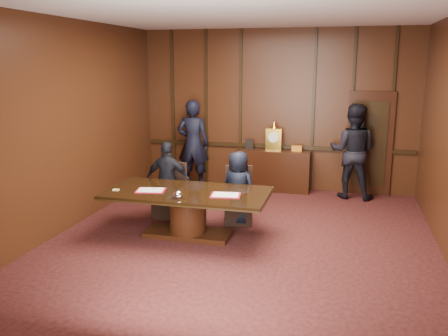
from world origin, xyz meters
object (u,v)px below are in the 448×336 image
Objects in this scene: sideboard at (273,169)px; signatory_left at (168,180)px; witness_left at (193,144)px; conference_table at (188,206)px; signatory_right at (238,188)px; witness_right at (353,151)px.

sideboard is 2.85m from signatory_left.
signatory_left is 0.71× the size of witness_left.
signatory_right is at bearing 50.91° from conference_table.
witness_left is (-0.90, 3.03, 0.48)m from conference_table.
sideboard is at bearing 74.21° from conference_table.
witness_left reaches higher than signatory_left.
witness_left is 1.01× the size of witness_right.
witness_right is (3.21, 2.23, 0.28)m from signatory_left.
signatory_right is 2.74m from witness_left.
sideboard reaches higher than conference_table.
signatory_right reaches higher than conference_table.
sideboard is 0.81× the size of witness_left.
sideboard is 2.40m from signatory_right.
witness_left is (-0.25, 2.23, 0.29)m from signatory_left.
sideboard is 1.23× the size of signatory_right.
conference_table is 1.04m from signatory_right.
witness_right is at bearing -5.49° from sideboard.
signatory_left is at bearing 92.76° from witness_left.
witness_left is 3.47m from witness_right.
signatory_left reaches higher than conference_table.
sideboard is 1.14× the size of signatory_left.
witness_left reaches higher than conference_table.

